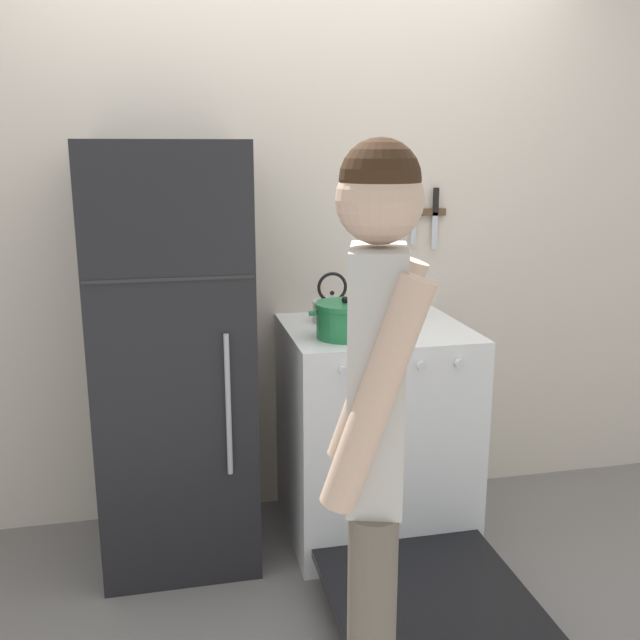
{
  "coord_description": "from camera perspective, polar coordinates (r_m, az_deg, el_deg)",
  "views": [
    {
      "loc": [
        -0.55,
        -3.12,
        1.66
      ],
      "look_at": [
        0.02,
        -0.49,
        1.01
      ],
      "focal_mm": 40.0,
      "sensor_mm": 36.0,
      "label": 1
    }
  ],
  "objects": [
    {
      "name": "stove_range",
      "position": [
        3.11,
        4.57,
        -9.13
      ],
      "size": [
        0.76,
        1.42,
        0.93
      ],
      "color": "white",
      "rests_on": "ground_plane"
    },
    {
      "name": "person",
      "position": [
        1.75,
        4.42,
        -10.04
      ],
      "size": [
        0.34,
        0.4,
        1.69
      ],
      "rotation": [
        0.0,
        0.0,
        1.28
      ],
      "color": "#6B6051",
      "rests_on": "ground_plane"
    },
    {
      "name": "ground_plane",
      "position": [
        3.58,
        -2.12,
        -14.12
      ],
      "size": [
        14.0,
        14.0,
        0.0
      ],
      "primitive_type": "plane",
      "color": "slate"
    },
    {
      "name": "utensil_jar",
      "position": [
        3.17,
        7.09,
        1.57
      ],
      "size": [
        0.1,
        0.1,
        0.27
      ],
      "color": "#B7BABF",
      "rests_on": "stove_range"
    },
    {
      "name": "dutch_oven_pot",
      "position": [
        2.81,
        2.01,
        0.01
      ],
      "size": [
        0.28,
        0.24,
        0.17
      ],
      "color": "#237A42",
      "rests_on": "stove_range"
    },
    {
      "name": "refrigerator",
      "position": [
        2.92,
        -11.64,
        -2.92
      ],
      "size": [
        0.6,
        0.65,
        1.69
      ],
      "color": "black",
      "rests_on": "ground_plane"
    },
    {
      "name": "wall_back",
      "position": [
        3.22,
        -2.41,
        6.65
      ],
      "size": [
        10.0,
        0.06,
        2.55
      ],
      "color": "beige",
      "rests_on": "ground_plane"
    },
    {
      "name": "tea_kettle",
      "position": [
        3.07,
        1.01,
        1.03
      ],
      "size": [
        0.21,
        0.17,
        0.22
      ],
      "color": "silver",
      "rests_on": "stove_range"
    },
    {
      "name": "wall_knife_strip",
      "position": [
        3.31,
        7.54,
        8.65
      ],
      "size": [
        0.31,
        0.03,
        0.28
      ],
      "color": "brown"
    }
  ]
}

